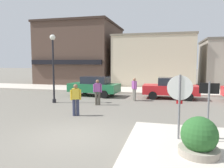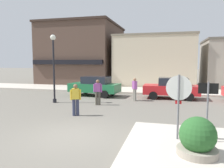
# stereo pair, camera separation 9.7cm
# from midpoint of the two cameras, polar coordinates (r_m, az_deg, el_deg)

# --- Properties ---
(ground_plane) EXTENTS (160.00, 160.00, 0.00)m
(ground_plane) POSITION_cam_midpoint_polar(r_m,az_deg,el_deg) (8.30, -10.18, -13.40)
(ground_plane) COLOR #6B665B
(kerb_far) EXTENTS (80.00, 4.00, 0.15)m
(kerb_far) POSITION_cam_midpoint_polar(r_m,az_deg,el_deg) (20.62, 5.01, -1.61)
(kerb_far) COLOR beige
(kerb_far) RESTS_ON ground
(stop_sign) EXTENTS (0.82, 0.07, 2.30)m
(stop_sign) POSITION_cam_midpoint_polar(r_m,az_deg,el_deg) (7.52, 16.87, -3.63)
(stop_sign) COLOR slate
(stop_sign) RESTS_ON ground
(one_way_sign) EXTENTS (0.60, 0.06, 2.10)m
(one_way_sign) POSITION_cam_midpoint_polar(r_m,az_deg,el_deg) (7.61, 23.56, -5.17)
(one_way_sign) COLOR slate
(one_way_sign) RESTS_ON ground
(planter) EXTENTS (1.10, 1.10, 1.23)m
(planter) POSITION_cam_midpoint_polar(r_m,az_deg,el_deg) (6.64, 21.37, -13.54)
(planter) COLOR gray
(planter) RESTS_ON ground
(lamp_post) EXTENTS (0.36, 0.36, 4.54)m
(lamp_post) POSITION_cam_midpoint_polar(r_m,az_deg,el_deg) (14.95, -15.31, 6.51)
(lamp_post) COLOR black
(lamp_post) RESTS_ON ground
(parked_car_nearest) EXTENTS (4.16, 2.21, 1.56)m
(parked_car_nearest) POSITION_cam_midpoint_polar(r_m,az_deg,el_deg) (17.53, -4.79, -0.48)
(parked_car_nearest) COLOR #1E6B3D
(parked_car_nearest) RESTS_ON ground
(parked_car_second) EXTENTS (4.01, 1.89, 1.56)m
(parked_car_second) POSITION_cam_midpoint_polar(r_m,az_deg,el_deg) (16.76, 14.99, -0.95)
(parked_car_second) COLOR red
(parked_car_second) RESTS_ON ground
(pedestrian_crossing_near) EXTENTS (0.54, 0.35, 1.61)m
(pedestrian_crossing_near) POSITION_cam_midpoint_polar(r_m,az_deg,el_deg) (11.16, -9.70, -3.83)
(pedestrian_crossing_near) COLOR #2D334C
(pedestrian_crossing_near) RESTS_ON ground
(pedestrian_crossing_far) EXTENTS (0.56, 0.29, 1.61)m
(pedestrian_crossing_far) POSITION_cam_midpoint_polar(r_m,az_deg,el_deg) (13.77, -3.99, -1.95)
(pedestrian_crossing_far) COLOR #4C473D
(pedestrian_crossing_far) RESTS_ON ground
(pedestrian_kerb_side) EXTENTS (0.40, 0.49, 1.61)m
(pedestrian_kerb_side) POSITION_cam_midpoint_polar(r_m,az_deg,el_deg) (15.33, 5.65, -1.18)
(pedestrian_kerb_side) COLOR gray
(pedestrian_kerb_side) RESTS_ON ground
(building_corner_shop) EXTENTS (8.98, 10.19, 7.48)m
(building_corner_shop) POSITION_cam_midpoint_polar(r_m,az_deg,el_deg) (29.15, -7.76, 7.74)
(building_corner_shop) COLOR brown
(building_corner_shop) RESTS_ON ground
(building_storefront_left_near) EXTENTS (8.72, 5.49, 5.63)m
(building_storefront_left_near) POSITION_cam_midpoint_polar(r_m,az_deg,el_deg) (25.14, 10.65, 5.91)
(building_storefront_left_near) COLOR beige
(building_storefront_left_near) RESTS_ON ground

